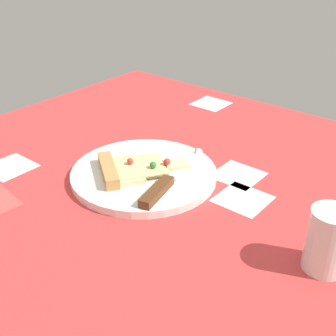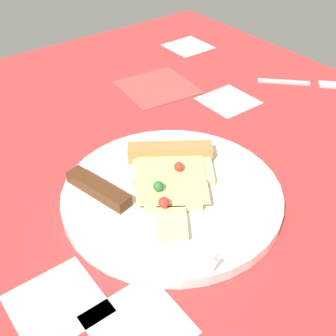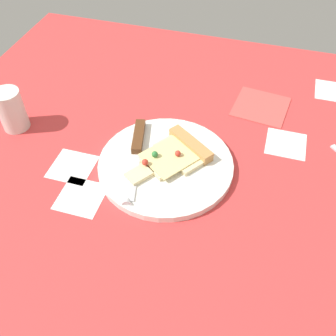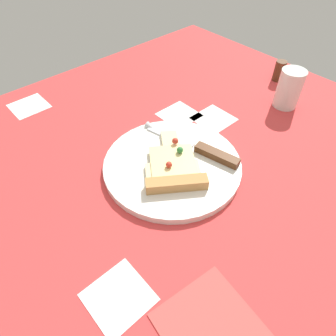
% 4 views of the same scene
% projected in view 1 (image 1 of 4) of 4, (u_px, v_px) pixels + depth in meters
% --- Properties ---
extents(ground_plane, '(1.11, 1.11, 0.03)m').
position_uv_depth(ground_plane, '(150.00, 196.00, 0.85)').
color(ground_plane, '#D13838').
rests_on(ground_plane, ground).
extents(plate, '(0.29, 0.29, 0.02)m').
position_uv_depth(plate, '(144.00, 174.00, 0.88)').
color(plate, white).
rests_on(plate, ground_plane).
extents(pizza_slice, '(0.16, 0.19, 0.03)m').
position_uv_depth(pizza_slice, '(131.00, 169.00, 0.87)').
color(pizza_slice, beige).
rests_on(pizza_slice, plate).
extents(knife, '(0.08, 0.24, 0.02)m').
position_uv_depth(knife, '(168.00, 181.00, 0.83)').
color(knife, silver).
rests_on(knife, plate).
extents(drinking_glass, '(0.06, 0.06, 0.10)m').
position_uv_depth(drinking_glass, '(327.00, 241.00, 0.63)').
color(drinking_glass, silver).
rests_on(drinking_glass, ground_plane).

